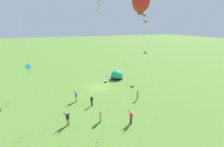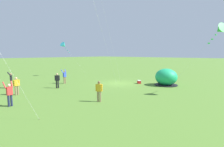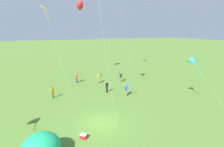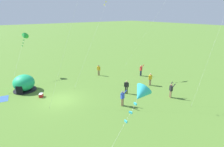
{
  "view_description": "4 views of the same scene",
  "coord_description": "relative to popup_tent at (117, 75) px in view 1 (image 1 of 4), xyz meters",
  "views": [
    {
      "loc": [
        7.85,
        27.62,
        11.96
      ],
      "look_at": [
        -1.66,
        3.38,
        3.59
      ],
      "focal_mm": 24.0,
      "sensor_mm": 36.0,
      "label": 1
    },
    {
      "loc": [
        -14.56,
        17.85,
        3.97
      ],
      "look_at": [
        -1.98,
        3.61,
        1.78
      ],
      "focal_mm": 28.0,
      "sensor_mm": 36.0,
      "label": 2
    },
    {
      "loc": [
        -3.9,
        -12.68,
        9.01
      ],
      "look_at": [
        2.55,
        3.47,
        4.02
      ],
      "focal_mm": 24.0,
      "sensor_mm": 36.0,
      "label": 3
    },
    {
      "loc": [
        18.05,
        -6.0,
        9.58
      ],
      "look_at": [
        3.01,
        5.14,
        3.03
      ],
      "focal_mm": 28.0,
      "sensor_mm": 36.0,
      "label": 4
    }
  ],
  "objects": [
    {
      "name": "person_strolling",
      "position": [
        8.56,
        9.98,
        -0.03
      ],
      "size": [
        0.47,
        0.43,
        1.72
      ],
      "color": "black",
      "rests_on": "ground"
    },
    {
      "name": "person_arms_raised",
      "position": [
        12.5,
        13.49,
        0.0
      ],
      "size": [
        0.71,
        0.6,
        1.89
      ],
      "color": "#8C7251",
      "rests_on": "ground"
    },
    {
      "name": "kite_yellow",
      "position": [
        1.13,
        12.46,
        10.35
      ],
      "size": [
        2.74,
        7.94,
        12.15
      ],
      "color": "silver",
      "rests_on": "ground"
    },
    {
      "name": "popup_tent",
      "position": [
        0.0,
        0.0,
        0.0
      ],
      "size": [
        2.81,
        2.81,
        2.1
      ],
      "color": "#1EAD6B",
      "rests_on": "ground"
    },
    {
      "name": "kite_green",
      "position": [
        -5.85,
        2.01,
        5.12
      ],
      "size": [
        6.44,
        4.54,
        6.72
      ],
      "color": "silver",
      "rests_on": "ground"
    },
    {
      "name": "person_near_tent",
      "position": [
        8.52,
        14.35,
        -0.03
      ],
      "size": [
        0.31,
        0.58,
        1.72
      ],
      "color": "#8C7251",
      "rests_on": "ground"
    },
    {
      "name": "person_with_toddler",
      "position": [
        0.9,
        10.79,
        -0.03
      ],
      "size": [
        0.51,
        0.41,
        1.72
      ],
      "color": "#8C7251",
      "rests_on": "ground"
    },
    {
      "name": "person_watching_sky",
      "position": [
        10.62,
        7.65,
        0.0
      ],
      "size": [
        0.49,
        0.68,
        1.89
      ],
      "color": "#8C7251",
      "rests_on": "ground"
    },
    {
      "name": "person_center_field",
      "position": [
        5.03,
        16.11,
        0.0
      ],
      "size": [
        0.5,
        0.68,
        1.89
      ],
      "color": "#1E2347",
      "rests_on": "ground"
    },
    {
      "name": "ground_plane",
      "position": [
        5.36,
        2.77,
        -1.0
      ],
      "size": [
        300.0,
        300.0,
        0.0
      ],
      "primitive_type": "plane",
      "color": "#517A2D"
    },
    {
      "name": "cooler_box",
      "position": [
        3.21,
        1.15,
        -0.78
      ],
      "size": [
        0.64,
        0.61,
        0.44
      ],
      "color": "red",
      "rests_on": "ground"
    },
    {
      "name": "kite_red",
      "position": [
        7.07,
        20.33,
        12.61
      ],
      "size": [
        6.97,
        5.05,
        14.4
      ],
      "color": "silver",
      "rests_on": "ground"
    },
    {
      "name": "picnic_blanket",
      "position": [
        1.05,
        -2.71,
        -0.99
      ],
      "size": [
        1.9,
        1.58,
        0.01
      ],
      "primitive_type": "cube",
      "rotation": [
        0.0,
        0.0,
        -0.18
      ],
      "color": "#3359A5",
      "rests_on": "ground"
    },
    {
      "name": "kite_cyan",
      "position": [
        17.39,
        3.18,
        4.35
      ],
      "size": [
        1.31,
        5.97,
        5.96
      ],
      "color": "silver",
      "rests_on": "ground"
    }
  ]
}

